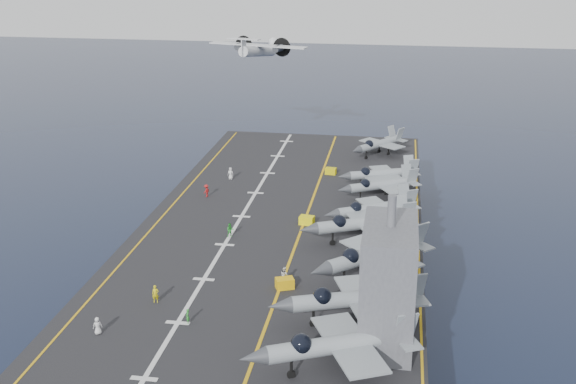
# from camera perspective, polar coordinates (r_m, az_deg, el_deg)

# --- Properties ---
(ground) EXTENTS (500.00, 500.00, 0.00)m
(ground) POSITION_cam_1_polar(r_m,az_deg,el_deg) (104.87, -0.35, -7.44)
(ground) COLOR #142135
(ground) RESTS_ON ground
(hull) EXTENTS (36.00, 90.00, 10.00)m
(hull) POSITION_cam_1_polar(r_m,az_deg,el_deg) (102.71, -0.35, -4.95)
(hull) COLOR #56595E
(hull) RESTS_ON ground
(flight_deck) EXTENTS (38.00, 92.00, 0.40)m
(flight_deck) POSITION_cam_1_polar(r_m,az_deg,el_deg) (100.66, -0.36, -2.25)
(flight_deck) COLOR black
(flight_deck) RESTS_ON hull
(foul_line) EXTENTS (0.35, 90.00, 0.02)m
(foul_line) POSITION_cam_1_polar(r_m,az_deg,el_deg) (100.17, 1.34, -2.24)
(foul_line) COLOR gold
(foul_line) RESTS_ON flight_deck
(landing_centerline) EXTENTS (0.50, 90.00, 0.02)m
(landing_centerline) POSITION_cam_1_polar(r_m,az_deg,el_deg) (101.66, -3.70, -1.94)
(landing_centerline) COLOR silver
(landing_centerline) RESTS_ON flight_deck
(deck_edge_port) EXTENTS (0.25, 90.00, 0.02)m
(deck_edge_port) POSITION_cam_1_polar(r_m,az_deg,el_deg) (104.52, -9.60, -1.57)
(deck_edge_port) COLOR gold
(deck_edge_port) RESTS_ON flight_deck
(deck_edge_stbd) EXTENTS (0.25, 90.00, 0.02)m
(deck_edge_stbd) POSITION_cam_1_polar(r_m,az_deg,el_deg) (99.47, 10.23, -2.72)
(deck_edge_stbd) COLOR gold
(deck_edge_stbd) RESTS_ON flight_deck
(island_superstructure) EXTENTS (5.00, 10.00, 15.00)m
(island_superstructure) POSITION_cam_1_polar(r_m,az_deg,el_deg) (68.93, 7.96, -6.15)
(island_superstructure) COLOR #56595E
(island_superstructure) RESTS_ON flight_deck
(fighter_jet_0) EXTENTS (19.22, 16.61, 5.62)m
(fighter_jet_0) POSITION_cam_1_polar(r_m,az_deg,el_deg) (66.18, 4.08, -11.79)
(fighter_jet_0) COLOR #969EA5
(fighter_jet_0) RESTS_ON flight_deck
(fighter_jet_1) EXTENTS (18.75, 15.55, 5.57)m
(fighter_jet_1) POSITION_cam_1_polar(r_m,az_deg,el_deg) (73.91, 5.44, -8.27)
(fighter_jet_1) COLOR #A3A9B2
(fighter_jet_1) RESTS_ON flight_deck
(fighter_jet_2) EXTENTS (19.19, 18.96, 5.62)m
(fighter_jet_2) POSITION_cam_1_polar(r_m,az_deg,el_deg) (83.92, 6.88, -4.78)
(fighter_jet_2) COLOR gray
(fighter_jet_2) RESTS_ON flight_deck
(fighter_jet_3) EXTENTS (18.19, 15.77, 5.31)m
(fighter_jet_3) POSITION_cam_1_polar(r_m,az_deg,el_deg) (92.92, 6.03, -2.38)
(fighter_jet_3) COLOR #A0A9B0
(fighter_jet_3) RESTS_ON flight_deck
(fighter_jet_4) EXTENTS (16.20, 14.57, 4.69)m
(fighter_jet_4) POSITION_cam_1_polar(r_m,az_deg,el_deg) (99.01, 6.94, -1.20)
(fighter_jet_4) COLOR #98A0A7
(fighter_jet_4) RESTS_ON flight_deck
(fighter_jet_5) EXTENTS (15.39, 13.79, 4.46)m
(fighter_jet_5) POSITION_cam_1_polar(r_m,az_deg,el_deg) (108.82, 7.45, 0.64)
(fighter_jet_5) COLOR #939AA3
(fighter_jet_5) RESTS_ON flight_deck
(fighter_jet_6) EXTENTS (15.19, 12.81, 4.48)m
(fighter_jet_6) POSITION_cam_1_polar(r_m,az_deg,el_deg) (113.95, 7.49, 1.51)
(fighter_jet_6) COLOR gray
(fighter_jet_6) RESTS_ON flight_deck
(fighter_jet_8) EXTENTS (14.52, 15.28, 4.43)m
(fighter_jet_8) POSITION_cam_1_polar(r_m,az_deg,el_deg) (130.60, 7.23, 3.85)
(fighter_jet_8) COLOR #A4ACB3
(fighter_jet_8) RESTS_ON flight_deck
(tow_cart_a) EXTENTS (2.33, 1.96, 1.19)m
(tow_cart_a) POSITION_cam_1_polar(r_m,az_deg,el_deg) (81.21, -0.26, -7.22)
(tow_cart_a) COLOR #E5AE0C
(tow_cart_a) RESTS_ON flight_deck
(tow_cart_b) EXTENTS (2.16, 1.60, 1.18)m
(tow_cart_b) POSITION_cam_1_polar(r_m,az_deg,el_deg) (98.59, 1.49, -2.25)
(tow_cart_b) COLOR yellow
(tow_cart_b) RESTS_ON flight_deck
(tow_cart_c) EXTENTS (1.89, 1.35, 1.06)m
(tow_cart_c) POSITION_cam_1_polar(r_m,az_deg,el_deg) (119.63, 3.40, 1.66)
(tow_cart_c) COLOR #D8C607
(tow_cart_c) RESTS_ON flight_deck
(crew_0) EXTENTS (1.31, 1.16, 1.82)m
(crew_0) POSITION_cam_1_polar(r_m,az_deg,el_deg) (74.77, -14.82, -10.18)
(crew_0) COLOR silver
(crew_0) RESTS_ON flight_deck
(crew_1) EXTENTS (1.33, 1.02, 1.98)m
(crew_1) POSITION_cam_1_polar(r_m,az_deg,el_deg) (79.36, -10.43, -7.93)
(crew_1) COLOR gold
(crew_1) RESTS_ON flight_deck
(crew_2) EXTENTS (1.32, 1.07, 1.90)m
(crew_2) POSITION_cam_1_polar(r_m,az_deg,el_deg) (94.67, -4.59, -3.02)
(crew_2) COLOR green
(crew_2) RESTS_ON flight_deck
(crew_3) EXTENTS (1.11, 1.34, 1.93)m
(crew_3) POSITION_cam_1_polar(r_m,az_deg,el_deg) (109.53, -6.46, 0.11)
(crew_3) COLOR #B21919
(crew_3) RESTS_ON flight_deck
(crew_5) EXTENTS (1.28, 0.94, 1.97)m
(crew_5) POSITION_cam_1_polar(r_m,az_deg,el_deg) (117.15, -4.56, 1.48)
(crew_5) COLOR silver
(crew_5) RESTS_ON flight_deck
(crew_6) EXTENTS (0.96, 1.14, 1.61)m
(crew_6) POSITION_cam_1_polar(r_m,az_deg,el_deg) (74.91, -7.94, -9.71)
(crew_6) COLOR green
(crew_6) RESTS_ON flight_deck
(crew_7) EXTENTS (1.39, 1.39, 1.96)m
(crew_7) POSITION_cam_1_polar(r_m,az_deg,el_deg) (82.20, -0.28, -6.58)
(crew_7) COLOR silver
(crew_7) RESTS_ON flight_deck
(transport_plane) EXTENTS (25.45, 20.31, 5.29)m
(transport_plane) POSITION_cam_1_polar(r_m,az_deg,el_deg) (158.05, -2.40, 11.05)
(transport_plane) COLOR white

